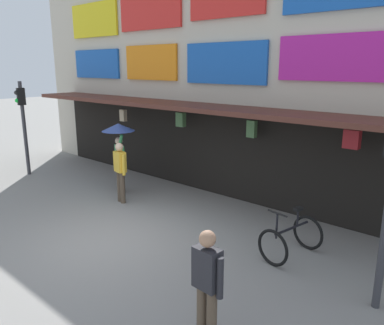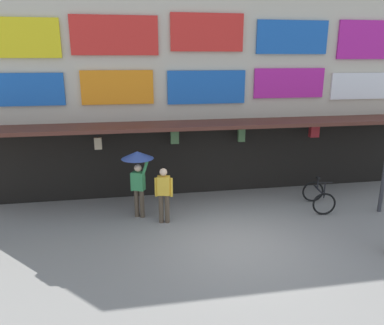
% 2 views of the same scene
% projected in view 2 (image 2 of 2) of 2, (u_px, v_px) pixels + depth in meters
% --- Properties ---
extents(ground_plane, '(80.00, 80.00, 0.00)m').
position_uv_depth(ground_plane, '(237.00, 244.00, 9.75)').
color(ground_plane, gray).
extents(shopfront, '(18.00, 2.60, 8.00)m').
position_uv_depth(shopfront, '(203.00, 80.00, 12.99)').
color(shopfront, beige).
rests_on(shopfront, ground).
extents(bicycle_parked, '(0.91, 1.27, 1.05)m').
position_uv_depth(bicycle_parked, '(318.00, 197.00, 11.95)').
color(bicycle_parked, black).
rests_on(bicycle_parked, ground).
extents(pedestrian_with_umbrella, '(0.96, 0.96, 2.08)m').
position_uv_depth(pedestrian_with_umbrella, '(138.00, 166.00, 10.94)').
color(pedestrian_with_umbrella, brown).
rests_on(pedestrian_with_umbrella, ground).
extents(pedestrian_in_black, '(0.52, 0.29, 1.68)m').
position_uv_depth(pedestrian_in_black, '(164.00, 192.00, 10.74)').
color(pedestrian_in_black, brown).
rests_on(pedestrian_in_black, ground).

